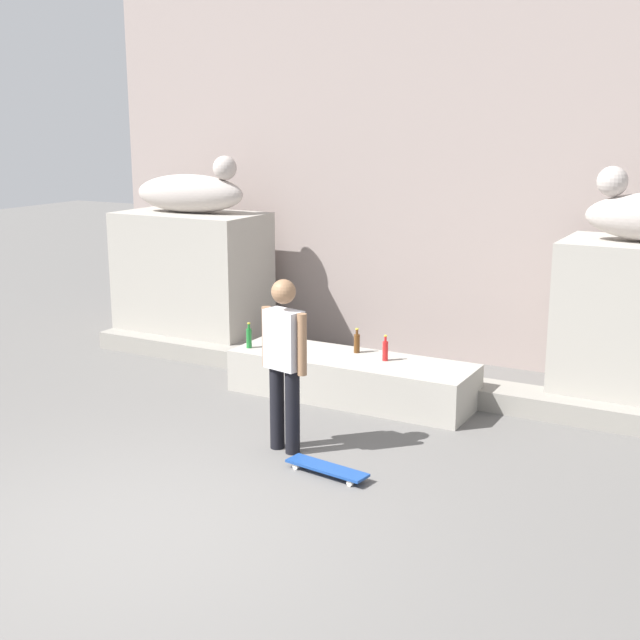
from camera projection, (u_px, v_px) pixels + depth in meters
name	position (u px, v px, depth m)	size (l,w,h in m)	color
ground_plane	(141.00, 531.00, 6.58)	(40.00, 40.00, 0.00)	#605E5B
facade_wall	(434.00, 140.00, 11.04)	(9.68, 0.60, 5.65)	gray
pedestal_left	(193.00, 279.00, 11.85)	(2.00, 1.15, 1.85)	#A39E93
statue_reclining_left	(192.00, 192.00, 11.55)	(1.65, 0.74, 0.78)	#B4A9A2
ledge_block	(352.00, 378.00, 9.64)	(2.80, 0.88, 0.48)	#A39E93
skater	(284.00, 358.00, 7.96)	(0.53, 0.27, 1.67)	black
skateboard	(327.00, 468.00, 7.59)	(0.82, 0.31, 0.08)	navy
bottle_red	(385.00, 350.00, 9.43)	(0.06, 0.06, 0.29)	red
bottle_brown	(357.00, 343.00, 9.76)	(0.07, 0.07, 0.29)	#593314
bottle_green	(249.00, 337.00, 9.96)	(0.06, 0.06, 0.30)	#1E722D
stair_step	(371.00, 377.00, 10.11)	(8.07, 0.50, 0.23)	gray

